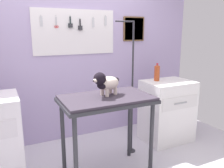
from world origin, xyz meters
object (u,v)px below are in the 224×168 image
object	(u,v)px
grooming_arm	(132,94)
soda_bottle	(157,73)
dog	(106,83)
grooming_table	(107,106)
cabinet_right	(167,111)

from	to	relation	value
grooming_arm	soda_bottle	world-z (taller)	grooming_arm
dog	soda_bottle	world-z (taller)	dog
grooming_arm	soda_bottle	xyz separation A→B (m)	(0.53, 0.20, 0.20)
grooming_table	grooming_arm	distance (m)	0.59
dog	grooming_arm	bearing A→B (deg)	30.15
grooming_arm	cabinet_right	world-z (taller)	grooming_arm
grooming_arm	cabinet_right	distance (m)	0.75
grooming_arm	soda_bottle	size ratio (longest dim) A/B	6.79
grooming_table	dog	distance (m)	0.25
grooming_arm	soda_bottle	bearing A→B (deg)	20.60
grooming_arm	cabinet_right	bearing A→B (deg)	8.24
soda_bottle	dog	bearing A→B (deg)	-154.65
cabinet_right	soda_bottle	distance (m)	0.58
dog	cabinet_right	xyz separation A→B (m)	(1.14, 0.38, -0.60)
grooming_arm	grooming_table	bearing A→B (deg)	-147.42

